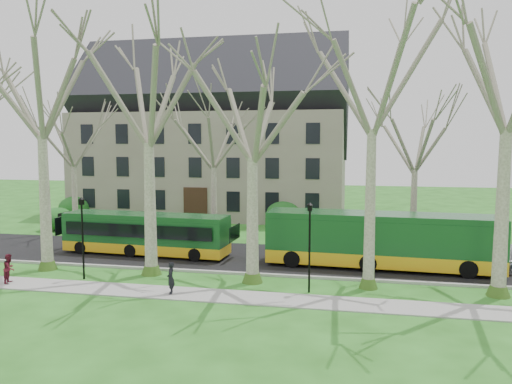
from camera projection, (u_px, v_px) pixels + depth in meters
ground at (197, 280)px, 26.40m from camera, size 120.00×120.00×0.00m
sidewalk at (181, 294)px, 23.96m from camera, size 70.00×2.00×0.06m
road at (224, 256)px, 31.77m from camera, size 80.00×8.00×0.06m
curb at (206, 272)px, 27.86m from camera, size 80.00×0.25×0.14m
building at (214, 134)px, 50.18m from camera, size 26.50×12.20×16.00m
tree_row_verge at (198, 148)px, 25.99m from camera, size 49.00×7.00×14.00m
tree_row_far at (226, 159)px, 36.79m from camera, size 33.00×7.00×12.00m
lamp_row at (191, 236)px, 25.17m from camera, size 36.22×0.22×4.30m
hedges at (196, 219)px, 40.87m from camera, size 30.60×8.60×2.00m
bus_lead at (146, 233)px, 32.12m from camera, size 10.97×2.96×2.71m
bus_follow at (381, 240)px, 28.68m from camera, size 13.15×3.37×3.26m
pedestrian_a at (171, 278)px, 23.80m from camera, size 0.51×0.64×1.53m
pedestrian_b at (9, 268)px, 25.64m from camera, size 0.73×0.85×1.50m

